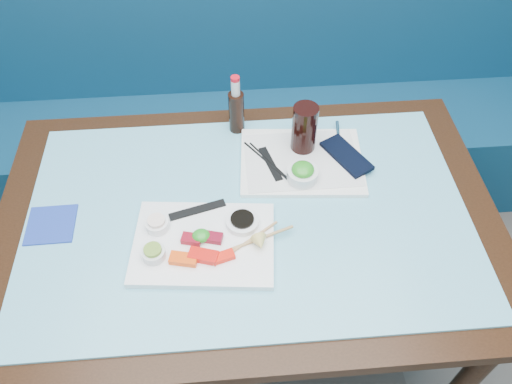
{
  "coord_description": "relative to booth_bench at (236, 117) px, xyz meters",
  "views": [
    {
      "loc": [
        -0.05,
        0.61,
        1.85
      ],
      "look_at": [
        0.03,
        1.49,
        0.8
      ],
      "focal_mm": 35.0,
      "sensor_mm": 36.0,
      "label": 1
    }
  ],
  "objects": [
    {
      "name": "tray_sleeve",
      "position": [
        0.08,
        -0.67,
        0.4
      ],
      "size": [
        0.06,
        0.14,
        0.0
      ],
      "primitive_type": "cube",
      "rotation": [
        0.0,
        0.0,
        0.27
      ],
      "color": "black",
      "rests_on": "serving_tray"
    },
    {
      "name": "booth_bench",
      "position": [
        0.0,
        0.0,
        0.0
      ],
      "size": [
        3.0,
        0.56,
        1.17
      ],
      "color": "navy",
      "rests_on": "ground"
    },
    {
      "name": "salmon_right",
      "position": [
        -0.07,
        -0.99,
        0.41
      ],
      "size": [
        0.06,
        0.04,
        0.01
      ],
      "primitive_type": "cube",
      "rotation": [
        0.0,
        0.0,
        0.29
      ],
      "color": "#FF1B0A",
      "rests_on": "sashimi_plate"
    },
    {
      "name": "glass_top",
      "position": [
        0.0,
        -0.84,
        0.38
      ],
      "size": [
        1.22,
        0.76,
        0.01
      ],
      "primitive_type": "cube",
      "color": "#6ABCD5",
      "rests_on": "dining_table"
    },
    {
      "name": "seaweed_bowl",
      "position": [
        0.16,
        -0.74,
        0.41
      ],
      "size": [
        0.1,
        0.1,
        0.04
      ],
      "primitive_type": "cylinder",
      "rotation": [
        0.0,
        0.0,
        -0.09
      ],
      "color": "white",
      "rests_on": "serving_tray"
    },
    {
      "name": "ginger_fill",
      "position": [
        -0.24,
        -0.88,
        0.43
      ],
      "size": [
        0.05,
        0.05,
        0.01
      ],
      "primitive_type": "cylinder",
      "rotation": [
        0.0,
        0.0,
        0.08
      ],
      "color": "#FFE2D1",
      "rests_on": "ramekin_ginger"
    },
    {
      "name": "salmon_left",
      "position": [
        -0.17,
        -0.99,
        0.41
      ],
      "size": [
        0.08,
        0.05,
        0.02
      ],
      "primitive_type": "cube",
      "rotation": [
        0.0,
        0.0,
        -0.22
      ],
      "color": "#FF4A0A",
      "rests_on": "sashimi_plate"
    },
    {
      "name": "chopstick_sleeve",
      "position": [
        -0.14,
        -0.83,
        0.4
      ],
      "size": [
        0.16,
        0.07,
        0.0
      ],
      "primitive_type": "cube",
      "rotation": [
        0.0,
        0.0,
        0.27
      ],
      "color": "black",
      "rests_on": "sashimi_plate"
    },
    {
      "name": "navy_pouch",
      "position": [
        0.31,
        -0.66,
        0.4
      ],
      "size": [
        0.15,
        0.19,
        0.01
      ],
      "primitive_type": "cube",
      "rotation": [
        0.0,
        0.0,
        0.5
      ],
      "color": "black",
      "rests_on": "serving_tray"
    },
    {
      "name": "blue_napkin",
      "position": [
        -0.54,
        -0.84,
        0.39
      ],
      "size": [
        0.13,
        0.13,
        0.01
      ],
      "primitive_type": "cube",
      "rotation": [
        0.0,
        0.0,
        0.02
      ],
      "color": "#1C379B",
      "rests_on": "glass_top"
    },
    {
      "name": "wooden_chopstick_b",
      "position": [
        -0.0,
        -0.95,
        0.41
      ],
      "size": [
        0.24,
        0.09,
        0.01
      ],
      "primitive_type": "cylinder",
      "rotation": [
        1.57,
        0.0,
        -1.23
      ],
      "color": "tan",
      "rests_on": "sashimi_plate"
    },
    {
      "name": "cola_bottle_cap",
      "position": [
        -0.01,
        -0.49,
        0.58
      ],
      "size": [
        0.03,
        0.03,
        0.01
      ],
      "primitive_type": "cylinder",
      "rotation": [
        0.0,
        0.0,
        0.29
      ],
      "color": "red",
      "rests_on": "cola_bottle_neck"
    },
    {
      "name": "lemon_wedge",
      "position": [
        0.02,
        -0.97,
        0.42
      ],
      "size": [
        0.05,
        0.04,
        0.04
      ],
      "primitive_type": "cone",
      "rotation": [
        1.57,
        0.0,
        0.15
      ],
      "color": "#E2CC6B",
      "rests_on": "sashimi_plate"
    },
    {
      "name": "soy_fill",
      "position": [
        -0.02,
        -0.89,
        0.42
      ],
      "size": [
        0.08,
        0.08,
        0.01
      ],
      "primitive_type": "cylinder",
      "rotation": [
        0.0,
        0.0,
        0.38
      ],
      "color": "black",
      "rests_on": "soy_dish"
    },
    {
      "name": "ramekin_ginger",
      "position": [
        -0.24,
        -0.88,
        0.41
      ],
      "size": [
        0.07,
        0.07,
        0.03
      ],
      "primitive_type": "cylinder",
      "rotation": [
        0.0,
        0.0,
        -0.18
      ],
      "color": "white",
      "rests_on": "sashimi_plate"
    },
    {
      "name": "ramekin_wasabi",
      "position": [
        -0.25,
        -0.97,
        0.41
      ],
      "size": [
        0.06,
        0.06,
        0.03
      ],
      "primitive_type": "cylinder",
      "rotation": [
        0.0,
        0.0,
        0.03
      ],
      "color": "white",
      "rests_on": "sashimi_plate"
    },
    {
      "name": "serving_tray",
      "position": [
        0.17,
        -0.66,
        0.39
      ],
      "size": [
        0.38,
        0.3,
        0.01
      ],
      "primitive_type": "cube",
      "rotation": [
        0.0,
        0.0,
        -0.08
      ],
      "color": "white",
      "rests_on": "glass_top"
    },
    {
      "name": "cola_bottle_neck",
      "position": [
        -0.01,
        -0.49,
        0.55
      ],
      "size": [
        0.03,
        0.03,
        0.05
      ],
      "primitive_type": "cylinder",
      "rotation": [
        0.0,
        0.0,
        -0.04
      ],
      "color": "silver",
      "rests_on": "cola_bottle_body"
    },
    {
      "name": "soy_dish",
      "position": [
        -0.02,
        -0.89,
        0.41
      ],
      "size": [
        0.1,
        0.1,
        0.02
      ],
      "primitive_type": "cylinder",
      "rotation": [
        0.0,
        0.0,
        0.14
      ],
      "color": "white",
      "rests_on": "sashimi_plate"
    },
    {
      "name": "black_chopstick_b",
      "position": [
        0.08,
        -0.67,
        0.4
      ],
      "size": [
        0.12,
        0.19,
        0.01
      ],
      "primitive_type": "cylinder",
      "rotation": [
        1.57,
        0.0,
        0.57
      ],
      "color": "black",
      "rests_on": "serving_tray"
    },
    {
      "name": "salmon_mid",
      "position": [
        -0.12,
        -0.99,
        0.41
      ],
      "size": [
        0.08,
        0.06,
        0.02
      ],
      "primitive_type": "cube",
      "rotation": [
        0.0,
        0.0,
        -0.3
      ],
      "color": "red",
      "rests_on": "sashimi_plate"
    },
    {
      "name": "fork",
      "position": [
        0.3,
        -0.56,
        0.4
      ],
      "size": [
        0.02,
        0.1,
        0.01
      ],
      "primitive_type": "cylinder",
      "rotation": [
        1.57,
        0.0,
        -0.13
      ],
      "color": "white",
      "rests_on": "serving_tray"
    },
    {
      "name": "seaweed_salad",
      "position": [
        0.16,
        -0.74,
        0.44
      ],
      "size": [
        0.07,
        0.07,
        0.03
      ],
      "primitive_type": "ellipsoid",
      "rotation": [
        0.0,
        0.0,
        -0.06
      ],
      "color": "#2A9021",
      "rests_on": "seaweed_bowl"
    },
    {
      "name": "tuna_left",
      "position": [
        -0.15,
        -0.93,
        0.41
      ],
      "size": [
        0.06,
        0.04,
        0.02
      ],
      "primitive_type": "cube",
      "rotation": [
        0.0,
        0.0,
        -0.25
      ],
      "color": "maroon",
      "rests_on": "sashimi_plate"
    },
    {
      "name": "tuna_right",
      "position": [
        -0.1,
        -0.93,
        0.41
      ],
      "size": [
        0.06,
        0.04,
        0.02
      ],
      "primitive_type": "cube",
      "rotation": [
        0.0,
        0.0,
        -0.26
      ],
      "color": "maroon",
      "rests_on": "sashimi_plate"
    },
    {
      "name": "wooden_chopstick_a",
      "position": [
        -0.01,
        -0.95,
        0.41
      ],
      "size": [
        0.18,
        0.13,
        0.01
      ],
      "primitive_type": "cylinder",
      "rotation": [
        1.57,
        0.0,
        -0.96
      ],
      "color": "tan",
      "rests_on": "sashimi_plate"
    },
    {
      "name": "dining_table",
      "position": [
        0.0,
        -0.84,
        0.29
      ],
      "size": [
        1.4,
        0.9,
        0.75
      ],
      "color": "black",
      "rests_on": "ground"
    },
    {
      "name": "sashimi_plate",
      "position": [
        -0.12,
        -0.94,
        0.39
      ],
      "size": [
        0.39,
        0.3,
        0.02
      ],
      "primitive_type": "cube",
      "rotation": [
        0.0,
        0.0,
        -0.1
      ],
      "color": "white",
      "rests_on": "glass_top"
    },
    {
      "name": "cola_bottle_body",
      "position": [
        -0.01,
        -0.49,
        0.45
      ],
      "size": [
        0.05,
        0.05,
        0.14
      ],
      "primitive_type": "cylinder",
      "rotation": [
        0.0,
        0.0,
        -0.04
      ],
      "color": "black",
      "rests_on": "glass_top"
    },
    {
      "name": "paper_placemat",
      "position": [
        0.17,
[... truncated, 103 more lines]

